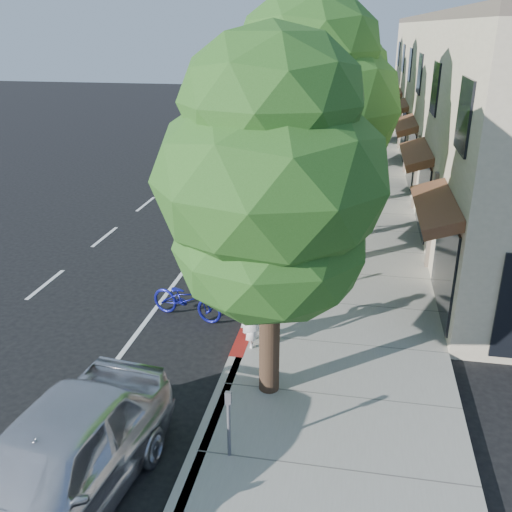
% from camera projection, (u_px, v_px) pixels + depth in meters
% --- Properties ---
extents(ground, '(120.00, 120.00, 0.00)m').
position_uv_depth(ground, '(245.00, 340.00, 13.38)').
color(ground, black).
rests_on(ground, ground).
extents(sidewalk, '(4.60, 56.00, 0.15)m').
position_uv_depth(sidewalk, '(353.00, 231.00, 20.25)').
color(sidewalk, gray).
rests_on(sidewalk, ground).
extents(curb, '(0.30, 56.00, 0.15)m').
position_uv_depth(curb, '(289.00, 227.00, 20.64)').
color(curb, '#9E998E').
rests_on(curb, ground).
extents(curb_red_segment, '(0.32, 4.00, 0.15)m').
position_uv_depth(curb_red_segment, '(253.00, 317.00, 14.26)').
color(curb_red_segment, maroon).
rests_on(curb_red_segment, ground).
extents(street_tree_0, '(4.15, 4.15, 6.96)m').
position_uv_depth(street_tree_0, '(271.00, 184.00, 9.78)').
color(street_tree_0, black).
rests_on(street_tree_0, ground).
extents(street_tree_1, '(5.04, 5.04, 7.79)m').
position_uv_depth(street_tree_1, '(307.00, 111.00, 15.09)').
color(street_tree_1, black).
rests_on(street_tree_1, ground).
extents(street_tree_2, '(3.94, 3.94, 7.03)m').
position_uv_depth(street_tree_2, '(323.00, 98.00, 20.68)').
color(street_tree_2, black).
rests_on(street_tree_2, ground).
extents(street_tree_3, '(5.21, 5.21, 7.81)m').
position_uv_depth(street_tree_3, '(333.00, 75.00, 26.03)').
color(street_tree_3, black).
rests_on(street_tree_3, ground).
extents(street_tree_4, '(4.09, 4.09, 6.77)m').
position_uv_depth(street_tree_4, '(338.00, 77.00, 31.70)').
color(street_tree_4, black).
rests_on(street_tree_4, ground).
extents(street_tree_5, '(5.32, 5.32, 7.67)m').
position_uv_depth(street_tree_5, '(343.00, 63.00, 37.02)').
color(street_tree_5, black).
rests_on(street_tree_5, ground).
extents(cyclist, '(0.72, 0.85, 1.98)m').
position_uv_depth(cyclist, '(252.00, 310.00, 12.62)').
color(cyclist, white).
rests_on(cyclist, ground).
extents(bicycle, '(2.07, 1.17, 1.03)m').
position_uv_depth(bicycle, '(187.00, 299.00, 14.22)').
color(bicycle, navy).
rests_on(bicycle, ground).
extents(silver_suv, '(2.68, 5.34, 1.45)m').
position_uv_depth(silver_suv, '(263.00, 232.00, 18.20)').
color(silver_suv, silver).
rests_on(silver_suv, ground).
extents(dark_sedan, '(1.90, 4.25, 1.35)m').
position_uv_depth(dark_sedan, '(240.00, 200.00, 21.66)').
color(dark_sedan, black).
rests_on(dark_sedan, ground).
extents(white_pickup, '(2.82, 5.60, 1.56)m').
position_uv_depth(white_pickup, '(302.00, 156.00, 28.55)').
color(white_pickup, white).
rests_on(white_pickup, ground).
extents(dark_suv_far, '(2.74, 5.56, 1.82)m').
position_uv_depth(dark_suv_far, '(304.00, 134.00, 33.53)').
color(dark_suv_far, black).
rests_on(dark_suv_far, ground).
extents(near_car_a, '(2.56, 5.14, 1.68)m').
position_uv_depth(near_car_a, '(53.00, 468.00, 8.34)').
color(near_car_a, silver).
rests_on(near_car_a, ground).
extents(pedestrian, '(1.00, 0.96, 1.63)m').
position_uv_depth(pedestrian, '(334.00, 216.00, 18.95)').
color(pedestrian, black).
rests_on(pedestrian, sidewalk).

